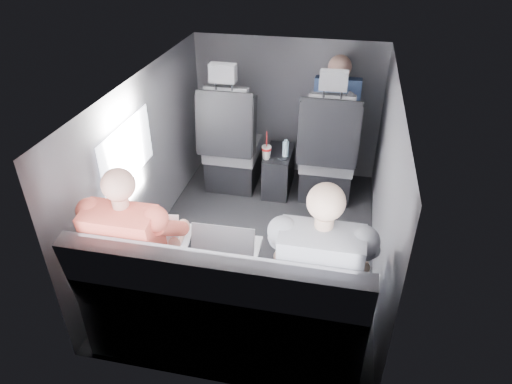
% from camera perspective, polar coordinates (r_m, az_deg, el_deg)
% --- Properties ---
extents(floor, '(2.60, 2.60, 0.00)m').
position_cam_1_polar(floor, '(3.75, 0.51, -6.53)').
color(floor, black).
rests_on(floor, ground).
extents(ceiling, '(2.60, 2.60, 0.00)m').
position_cam_1_polar(ceiling, '(3.10, 0.64, 13.42)').
color(ceiling, '#B2B2AD').
rests_on(ceiling, panel_back).
extents(panel_left, '(0.02, 2.60, 1.35)m').
position_cam_1_polar(panel_left, '(3.63, -13.51, 3.85)').
color(panel_left, '#56565B').
rests_on(panel_left, floor).
extents(panel_right, '(0.02, 2.60, 1.35)m').
position_cam_1_polar(panel_right, '(3.34, 15.89, 0.82)').
color(panel_right, '#56565B').
rests_on(panel_right, floor).
extents(panel_front, '(1.80, 0.02, 1.35)m').
position_cam_1_polar(panel_front, '(4.53, 3.87, 10.42)').
color(panel_front, '#56565B').
rests_on(panel_front, floor).
extents(panel_back, '(1.80, 0.02, 1.35)m').
position_cam_1_polar(panel_back, '(2.36, -5.84, -12.92)').
color(panel_back, '#56565B').
rests_on(panel_back, floor).
extents(side_window, '(0.02, 0.75, 0.42)m').
position_cam_1_polar(side_window, '(3.29, -15.75, 4.83)').
color(side_window, white).
rests_on(side_window, panel_left).
extents(seatbelt, '(0.35, 0.11, 0.59)m').
position_cam_1_polar(seatbelt, '(3.87, 9.19, 8.17)').
color(seatbelt, black).
rests_on(seatbelt, front_seat_right).
extents(front_seat_left, '(0.52, 0.58, 1.26)m').
position_cam_1_polar(front_seat_left, '(4.31, -3.12, 5.29)').
color(front_seat_left, black).
rests_on(front_seat_left, floor).
extents(front_seat_right, '(0.52, 0.58, 1.26)m').
position_cam_1_polar(front_seat_right, '(4.19, 8.89, 4.09)').
color(front_seat_right, black).
rests_on(front_seat_right, floor).
extents(center_console, '(0.24, 0.48, 0.41)m').
position_cam_1_polar(center_console, '(4.36, 2.82, 2.62)').
color(center_console, black).
rests_on(center_console, floor).
extents(rear_bench, '(1.60, 0.57, 0.92)m').
position_cam_1_polar(rear_bench, '(2.78, -3.95, -14.91)').
color(rear_bench, '#56555A').
rests_on(rear_bench, floor).
extents(soda_cup, '(0.09, 0.09, 0.26)m').
position_cam_1_polar(soda_cup, '(4.13, 1.32, 5.05)').
color(soda_cup, white).
rests_on(soda_cup, center_console).
extents(water_bottle, '(0.06, 0.06, 0.17)m').
position_cam_1_polar(water_bottle, '(4.16, 3.73, 5.38)').
color(water_bottle, '#9AB6D1').
rests_on(water_bottle, center_console).
extents(laptop_white, '(0.40, 0.39, 0.27)m').
position_cam_1_polar(laptop_white, '(2.85, -12.31, -5.39)').
color(laptop_white, white).
rests_on(laptop_white, passenger_rear_left).
extents(laptop_silver, '(0.37, 0.33, 0.26)m').
position_cam_1_polar(laptop_silver, '(2.72, -3.59, -6.82)').
color(laptop_silver, '#A9A9AE').
rests_on(laptop_silver, rear_bench).
extents(laptop_black, '(0.40, 0.41, 0.24)m').
position_cam_1_polar(laptop_black, '(2.68, 7.30, -7.79)').
color(laptop_black, black).
rests_on(laptop_black, passenger_rear_right).
extents(passenger_rear_left, '(0.50, 0.62, 1.22)m').
position_cam_1_polar(passenger_rear_left, '(2.79, -14.31, -6.95)').
color(passenger_rear_left, '#36363B').
rests_on(passenger_rear_left, rear_bench).
extents(passenger_rear_right, '(0.53, 0.64, 1.26)m').
position_cam_1_polar(passenger_rear_right, '(2.55, 7.98, -9.91)').
color(passenger_rear_right, navy).
rests_on(passenger_rear_right, rear_bench).
extents(passenger_front_right, '(0.41, 0.41, 0.84)m').
position_cam_1_polar(passenger_front_right, '(4.28, 9.90, 9.83)').
color(passenger_front_right, navy).
rests_on(passenger_front_right, front_seat_right).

